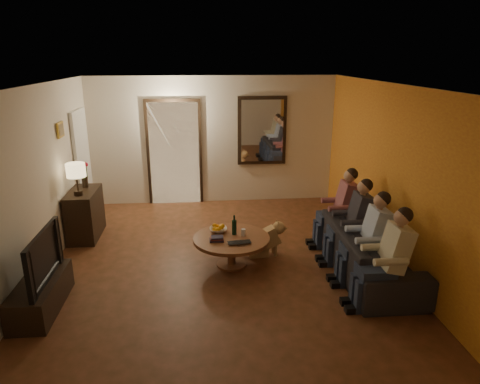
{
  "coord_description": "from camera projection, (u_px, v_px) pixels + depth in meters",
  "views": [
    {
      "loc": [
        -0.25,
        -5.68,
        2.98
      ],
      "look_at": [
        0.3,
        0.3,
        1.05
      ],
      "focal_mm": 32.0,
      "sensor_mm": 36.0,
      "label": 1
    }
  ],
  "objects": [
    {
      "name": "floor",
      "position": [
        222.0,
        266.0,
        6.32
      ],
      "size": [
        5.0,
        6.0,
        0.01
      ],
      "primitive_type": "cube",
      "color": "#452B12",
      "rests_on": "ground"
    },
    {
      "name": "ceiling",
      "position": [
        219.0,
        86.0,
        5.52
      ],
      "size": [
        5.0,
        6.0,
        0.01
      ],
      "primitive_type": "cube",
      "color": "white",
      "rests_on": "back_wall"
    },
    {
      "name": "back_wall",
      "position": [
        213.0,
        141.0,
        8.76
      ],
      "size": [
        5.0,
        0.02,
        2.6
      ],
      "primitive_type": "cube",
      "color": "beige",
      "rests_on": "floor"
    },
    {
      "name": "front_wall",
      "position": [
        241.0,
        299.0,
        3.07
      ],
      "size": [
        5.0,
        0.02,
        2.6
      ],
      "primitive_type": "cube",
      "color": "beige",
      "rests_on": "floor"
    },
    {
      "name": "left_wall",
      "position": [
        33.0,
        187.0,
        5.7
      ],
      "size": [
        0.02,
        6.0,
        2.6
      ],
      "primitive_type": "cube",
      "color": "beige",
      "rests_on": "floor"
    },
    {
      "name": "right_wall",
      "position": [
        394.0,
        177.0,
        6.14
      ],
      "size": [
        0.02,
        6.0,
        2.6
      ],
      "primitive_type": "cube",
      "color": "beige",
      "rests_on": "floor"
    },
    {
      "name": "orange_accent",
      "position": [
        394.0,
        178.0,
        6.14
      ],
      "size": [
        0.01,
        6.0,
        2.6
      ],
      "primitive_type": "cube",
      "color": "#CB6722",
      "rests_on": "right_wall"
    },
    {
      "name": "kitchen_doorway",
      "position": [
        175.0,
        154.0,
        8.75
      ],
      "size": [
        1.0,
        0.06,
        2.1
      ],
      "primitive_type": "cube",
      "color": "#FFE0A5",
      "rests_on": "floor"
    },
    {
      "name": "door_trim",
      "position": [
        175.0,
        154.0,
        8.74
      ],
      "size": [
        1.12,
        0.04,
        2.22
      ],
      "primitive_type": "cube",
      "color": "black",
      "rests_on": "floor"
    },
    {
      "name": "fridge_glimpse",
      "position": [
        187.0,
        161.0,
        8.82
      ],
      "size": [
        0.45,
        0.03,
        1.7
      ],
      "primitive_type": "cube",
      "color": "silver",
      "rests_on": "floor"
    },
    {
      "name": "mirror_frame",
      "position": [
        262.0,
        131.0,
        8.75
      ],
      "size": [
        1.0,
        0.05,
        1.4
      ],
      "primitive_type": "cube",
      "color": "black",
      "rests_on": "back_wall"
    },
    {
      "name": "mirror_glass",
      "position": [
        262.0,
        131.0,
        8.72
      ],
      "size": [
        0.86,
        0.02,
        1.26
      ],
      "primitive_type": "cube",
      "color": "white",
      "rests_on": "back_wall"
    },
    {
      "name": "white_door",
      "position": [
        83.0,
        165.0,
        7.97
      ],
      "size": [
        0.06,
        0.85,
        2.04
      ],
      "primitive_type": "cube",
      "color": "white",
      "rests_on": "floor"
    },
    {
      "name": "framed_art",
      "position": [
        60.0,
        130.0,
        6.77
      ],
      "size": [
        0.03,
        0.28,
        0.24
      ],
      "primitive_type": "cube",
      "color": "#B28C33",
      "rests_on": "left_wall"
    },
    {
      "name": "art_canvas",
      "position": [
        61.0,
        130.0,
        6.77
      ],
      "size": [
        0.01,
        0.22,
        0.18
      ],
      "primitive_type": "cube",
      "color": "brown",
      "rests_on": "left_wall"
    },
    {
      "name": "dresser",
      "position": [
        85.0,
        214.0,
        7.25
      ],
      "size": [
        0.45,
        0.92,
        0.82
      ],
      "primitive_type": "cube",
      "color": "black",
      "rests_on": "floor"
    },
    {
      "name": "table_lamp",
      "position": [
        77.0,
        179.0,
        6.83
      ],
      "size": [
        0.3,
        0.3,
        0.54
      ],
      "primitive_type": null,
      "color": "beige",
      "rests_on": "dresser"
    },
    {
      "name": "flower_vase",
      "position": [
        84.0,
        175.0,
        7.26
      ],
      "size": [
        0.14,
        0.14,
        0.44
      ],
      "primitive_type": null,
      "color": "red",
      "rests_on": "dresser"
    },
    {
      "name": "tv_stand",
      "position": [
        41.0,
        295.0,
        5.21
      ],
      "size": [
        0.45,
        1.15,
        0.38
      ],
      "primitive_type": "cube",
      "color": "black",
      "rests_on": "floor"
    },
    {
      "name": "tv",
      "position": [
        35.0,
        257.0,
        5.05
      ],
      "size": [
        1.08,
        0.14,
        0.62
      ],
      "primitive_type": "imported",
      "rotation": [
        0.0,
        0.0,
        1.57
      ],
      "color": "black",
      "rests_on": "tv_stand"
    },
    {
      "name": "sofa",
      "position": [
        367.0,
        250.0,
        6.07
      ],
      "size": [
        2.28,
        0.92,
        0.66
      ],
      "primitive_type": "imported",
      "rotation": [
        0.0,
        0.0,
        1.56
      ],
      "color": "black",
      "rests_on": "floor"
    },
    {
      "name": "person_a",
      "position": [
        389.0,
        263.0,
        5.13
      ],
      "size": [
        0.6,
        0.4,
        1.2
      ],
      "primitive_type": null,
      "color": "tan",
      "rests_on": "sofa"
    },
    {
      "name": "person_b",
      "position": [
        370.0,
        242.0,
        5.69
      ],
      "size": [
        0.6,
        0.4,
        1.2
      ],
      "primitive_type": null,
      "color": "tan",
      "rests_on": "sofa"
    },
    {
      "name": "person_c",
      "position": [
        355.0,
        225.0,
        6.26
      ],
      "size": [
        0.6,
        0.4,
        1.2
      ],
      "primitive_type": null,
      "color": "tan",
      "rests_on": "sofa"
    },
    {
      "name": "person_d",
      "position": [
        342.0,
        211.0,
        6.83
      ],
      "size": [
        0.6,
        0.4,
        1.2
      ],
      "primitive_type": null,
      "color": "tan",
      "rests_on": "sofa"
    },
    {
      "name": "dog",
      "position": [
        265.0,
        239.0,
        6.59
      ],
      "size": [
        0.58,
        0.3,
        0.56
      ],
      "primitive_type": null,
      "rotation": [
        0.0,
        0.0,
        0.12
      ],
      "color": "#AB874F",
      "rests_on": "floor"
    },
    {
      "name": "coffee_table",
      "position": [
        231.0,
        251.0,
        6.29
      ],
      "size": [
        1.39,
        1.39,
        0.45
      ],
      "primitive_type": "cylinder",
      "rotation": [
        0.0,
        0.0,
        0.3
      ],
      "color": "brown",
      "rests_on": "floor"
    },
    {
      "name": "bowl",
      "position": [
        218.0,
        230.0,
        6.4
      ],
      "size": [
        0.26,
        0.26,
        0.06
      ],
      "primitive_type": "imported",
      "color": "white",
      "rests_on": "coffee_table"
    },
    {
      "name": "oranges",
      "position": [
        218.0,
        226.0,
        6.38
      ],
      "size": [
        0.2,
        0.2,
        0.08
      ],
      "primitive_type": null,
      "color": "#FFA215",
      "rests_on": "bowl"
    },
    {
      "name": "wine_bottle",
      "position": [
        234.0,
        225.0,
        6.27
      ],
      "size": [
        0.07,
        0.07,
        0.31
      ],
      "primitive_type": null,
      "color": "black",
      "rests_on": "coffee_table"
    },
    {
      "name": "wine_glass",
      "position": [
        243.0,
        232.0,
        6.27
      ],
      "size": [
        0.06,
        0.06,
        0.1
      ],
      "primitive_type": "cylinder",
      "color": "silver",
      "rests_on": "coffee_table"
    },
    {
      "name": "book_stack",
      "position": [
        217.0,
        238.0,
        6.09
      ],
      "size": [
        0.2,
        0.15,
        0.07
      ],
      "primitive_type": null,
      "color": "black",
      "rests_on": "coffee_table"
    },
    {
      "name": "laptop",
      "position": [
        240.0,
        244.0,
        5.96
      ],
      "size": [
        0.35,
        0.24,
        0.03
      ],
      "primitive_type": "imported",
      "rotation": [
        0.0,
        0.0,
        0.1
      ],
      "color": "black",
      "rests_on": "coffee_table"
    }
  ]
}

